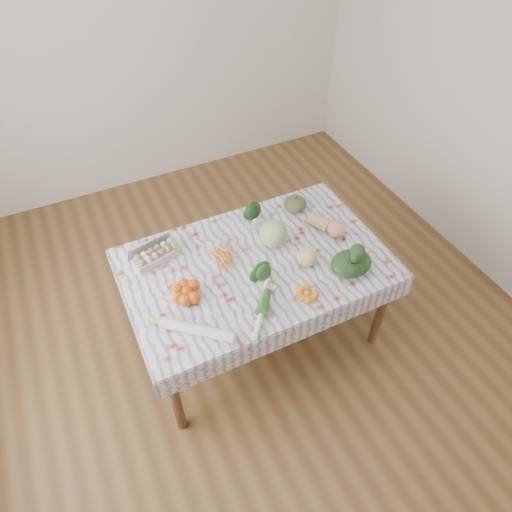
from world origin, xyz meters
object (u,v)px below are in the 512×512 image
dining_table (256,271)px  kabocha_squash (295,204)px  grapefruit (307,257)px  egg_carton (157,255)px  cabbage (274,234)px  butternut_squash (327,224)px

dining_table → kabocha_squash: 0.60m
grapefruit → kabocha_squash: bearing=68.3°
kabocha_squash → grapefruit: (-0.20, -0.50, 0.01)m
egg_carton → kabocha_squash: bearing=-10.8°
kabocha_squash → cabbage: 0.39m
cabbage → grapefruit: 0.27m
egg_carton → butternut_squash: 1.14m
dining_table → egg_carton: bearing=151.9°
kabocha_squash → grapefruit: grapefruit is taller
cabbage → butternut_squash: size_ratio=0.69×
kabocha_squash → cabbage: (-0.30, -0.24, 0.04)m
butternut_squash → grapefruit: size_ratio=2.06×
kabocha_squash → grapefruit: 0.53m
cabbage → egg_carton: bearing=165.2°
butternut_squash → grapefruit: 0.35m
egg_carton → cabbage: (0.73, -0.19, 0.05)m
egg_carton → butternut_squash: (1.11, -0.23, 0.02)m
cabbage → grapefruit: cabbage is taller
kabocha_squash → egg_carton: bearing=-177.1°
dining_table → grapefruit: (0.28, -0.15, 0.15)m
egg_carton → cabbage: cabbage is taller
grapefruit → cabbage: bearing=111.9°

